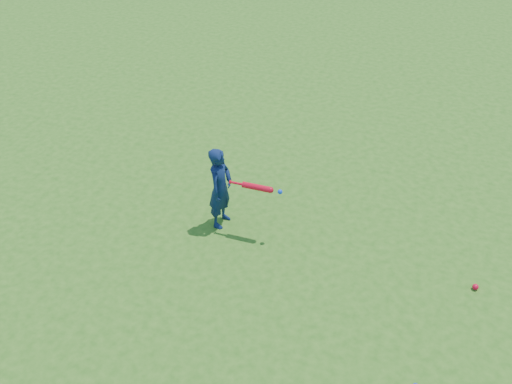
% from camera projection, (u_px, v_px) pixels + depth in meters
% --- Properties ---
extents(ground, '(80.00, 80.00, 0.00)m').
position_uv_depth(ground, '(245.00, 250.00, 7.46)').
color(ground, '#2B5F16').
rests_on(ground, ground).
extents(child, '(0.32, 0.46, 1.19)m').
position_uv_depth(child, '(220.00, 188.00, 7.56)').
color(child, '#0E1E45').
rests_on(child, ground).
extents(ground_ball_red, '(0.08, 0.08, 0.08)m').
position_uv_depth(ground_ball_red, '(475.00, 287.00, 6.88)').
color(ground_ball_red, red).
rests_on(ground_ball_red, ground).
extents(bat_swing, '(0.71, 0.08, 0.08)m').
position_uv_depth(bat_swing, '(259.00, 188.00, 7.29)').
color(bat_swing, red).
rests_on(bat_swing, ground).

